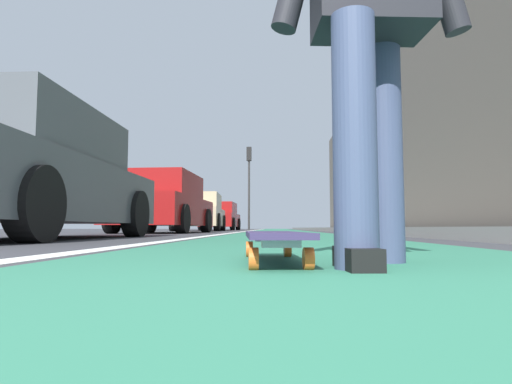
% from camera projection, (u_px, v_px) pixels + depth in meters
% --- Properties ---
extents(ground_plane, '(80.00, 80.00, 0.00)m').
position_uv_depth(ground_plane, '(283.00, 233.00, 10.36)').
color(ground_plane, '#38383D').
extents(bike_lane_paint, '(56.00, 2.19, 0.00)m').
position_uv_depth(bike_lane_paint, '(278.00, 230.00, 24.30)').
color(bike_lane_paint, '#2D7256').
rests_on(bike_lane_paint, ground).
extents(lane_stripe_white, '(52.00, 0.16, 0.01)m').
position_uv_depth(lane_stripe_white, '(252.00, 230.00, 20.37)').
color(lane_stripe_white, silver).
rests_on(lane_stripe_white, ground).
extents(sidewalk_curb, '(52.00, 3.20, 0.14)m').
position_uv_depth(sidewalk_curb, '(357.00, 229.00, 18.19)').
color(sidewalk_curb, '#9E9B93').
rests_on(sidewalk_curb, ground).
extents(building_facade, '(40.00, 1.20, 8.62)m').
position_uv_depth(building_facade, '(391.00, 146.00, 22.42)').
color(building_facade, '#6B6257').
rests_on(building_facade, ground).
extents(skateboard, '(0.85, 0.26, 0.11)m').
position_uv_depth(skateboard, '(274.00, 238.00, 1.65)').
color(skateboard, orange).
rests_on(skateboard, ground).
extents(skater_person, '(0.48, 0.72, 1.64)m').
position_uv_depth(skater_person, '(370.00, 1.00, 1.55)').
color(skater_person, '#384260').
rests_on(skater_person, ground).
extents(parked_car_near, '(4.23, 1.86, 1.49)m').
position_uv_depth(parked_car_near, '(29.00, 177.00, 5.04)').
color(parked_car_near, '#4C5156').
rests_on(parked_car_near, ground).
extents(parked_car_mid, '(4.31, 1.98, 1.49)m').
position_uv_depth(parked_car_mid, '(164.00, 205.00, 11.05)').
color(parked_car_mid, maroon).
rests_on(parked_car_mid, ground).
extents(parked_car_far, '(4.45, 1.99, 1.50)m').
position_uv_depth(parked_car_far, '(200.00, 213.00, 17.58)').
color(parked_car_far, tan).
rests_on(parked_car_far, ground).
extents(parked_car_end, '(4.08, 1.97, 1.49)m').
position_uv_depth(parked_car_end, '(220.00, 217.00, 23.67)').
color(parked_car_end, maroon).
rests_on(parked_car_end, ground).
extents(traffic_light, '(0.33, 0.28, 4.80)m').
position_uv_depth(traffic_light, '(249.00, 173.00, 25.15)').
color(traffic_light, '#2D2D2D').
rests_on(traffic_light, ground).
extents(pedestrian_distant, '(0.43, 0.67, 1.54)m').
position_uv_depth(pedestrian_distant, '(377.00, 201.00, 12.10)').
color(pedestrian_distant, brown).
rests_on(pedestrian_distant, ground).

